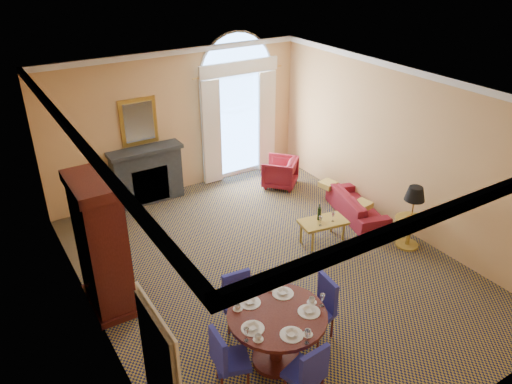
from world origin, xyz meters
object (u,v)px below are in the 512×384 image
dining_table (277,327)px  armchair (280,172)px  side_table (413,209)px  coffee_table (323,222)px  armoire (102,247)px  sofa (357,205)px

dining_table → armchair: size_ratio=1.78×
dining_table → side_table: bearing=16.1°
coffee_table → armoire: bearing=-175.8°
armchair → side_table: size_ratio=0.62×
sofa → armoire: bearing=105.4°
armchair → coffee_table: bearing=32.3°
armoire → armchair: size_ratio=2.94×
dining_table → side_table: 3.91m
dining_table → side_table: side_table is taller
armoire → sofa: (5.27, 0.01, -0.82)m
sofa → side_table: 1.47m
armoire → armchair: bearing=23.6°
dining_table → coffee_table: dining_table is taller
dining_table → side_table: size_ratio=1.10×
armoire → dining_table: bearing=-57.3°
dining_table → armchair: dining_table is taller
armoire → coffee_table: size_ratio=2.29×
armoire → dining_table: armoire is taller
armoire → side_table: bearing=-14.3°
dining_table → coffee_table: size_ratio=1.39×
armoire → coffee_table: armoire is taller
dining_table → sofa: size_ratio=0.78×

